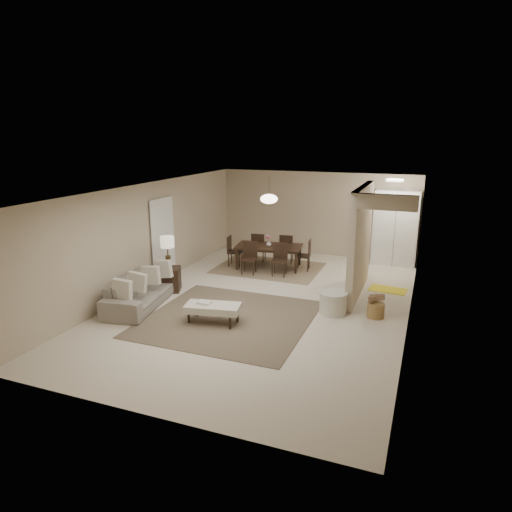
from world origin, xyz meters
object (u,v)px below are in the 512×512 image
at_px(side_table, 169,279).
at_px(pantry_cabinet, 396,228).
at_px(ottoman_bench, 213,308).
at_px(wicker_basket, 376,310).
at_px(dining_table, 269,257).
at_px(sofa, 141,291).
at_px(round_pouf, 333,303).

bearing_deg(side_table, pantry_cabinet, 41.77).
bearing_deg(pantry_cabinet, ottoman_bench, -117.69).
height_order(ottoman_bench, wicker_basket, ottoman_bench).
bearing_deg(side_table, dining_table, 58.59).
bearing_deg(sofa, dining_table, -33.60).
height_order(sofa, wicker_basket, sofa).
distance_m(ottoman_bench, side_table, 2.26).
distance_m(pantry_cabinet, ottoman_bench, 6.36).
bearing_deg(wicker_basket, ottoman_bench, -153.92).
distance_m(pantry_cabinet, round_pouf, 4.41).
distance_m(ottoman_bench, wicker_basket, 3.29).
height_order(ottoman_bench, side_table, side_table).
bearing_deg(round_pouf, side_table, 179.89).
bearing_deg(pantry_cabinet, round_pouf, -101.15).
bearing_deg(pantry_cabinet, side_table, -138.23).
relative_size(pantry_cabinet, ottoman_bench, 1.84).
distance_m(side_table, round_pouf, 3.91).
distance_m(ottoman_bench, dining_table, 3.94).
bearing_deg(ottoman_bench, round_pouf, 21.44).
height_order(pantry_cabinet, ottoman_bench, pantry_cabinet).
relative_size(pantry_cabinet, dining_table, 1.17).
relative_size(sofa, dining_table, 1.21).
bearing_deg(sofa, wicker_basket, -86.11).
bearing_deg(round_pouf, sofa, -165.25).
bearing_deg(pantry_cabinet, sofa, -132.20).
bearing_deg(dining_table, round_pouf, -56.40).
relative_size(pantry_cabinet, sofa, 0.97).
distance_m(side_table, dining_table, 3.03).
xyz_separation_m(round_pouf, wicker_basket, (0.85, 0.10, -0.08)).
relative_size(sofa, wicker_basket, 6.17).
xyz_separation_m(sofa, wicker_basket, (4.81, 1.14, -0.17)).
xyz_separation_m(ottoman_bench, round_pouf, (2.10, 1.34, -0.08)).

